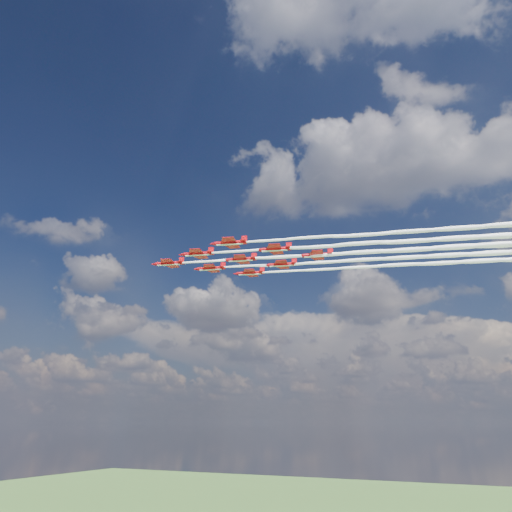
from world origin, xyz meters
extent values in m
cylinder|color=red|center=(-26.59, -3.39, 88.32)|extent=(7.67, 3.03, 1.05)
cone|color=red|center=(-31.21, -4.65, 88.32)|extent=(2.13, 1.52, 1.05)
cone|color=red|center=(-22.25, -2.21, 88.32)|extent=(1.64, 1.30, 0.96)
ellipsoid|color=black|center=(-28.44, -3.90, 88.75)|extent=(2.15, 1.36, 0.69)
cube|color=red|center=(-26.13, -3.27, 88.27)|extent=(5.27, 9.31, 0.13)
cube|color=red|center=(-22.89, -2.39, 88.32)|extent=(2.20, 3.68, 0.11)
cube|color=red|center=(-22.71, -2.34, 89.18)|extent=(1.51, 0.53, 1.72)
cube|color=white|center=(-26.59, -3.39, 87.84)|extent=(7.16, 2.72, 0.11)
cylinder|color=red|center=(-13.92, -7.43, 88.32)|extent=(7.67, 3.03, 1.05)
cone|color=red|center=(-18.55, -8.69, 88.32)|extent=(2.13, 1.52, 1.05)
cone|color=red|center=(-9.58, -6.25, 88.32)|extent=(1.64, 1.30, 0.96)
ellipsoid|color=black|center=(-15.77, -7.93, 88.75)|extent=(2.15, 1.36, 0.69)
cube|color=red|center=(-13.46, -7.30, 88.27)|extent=(5.27, 9.31, 0.13)
cube|color=red|center=(-10.23, -6.42, 88.32)|extent=(2.20, 3.68, 0.11)
cube|color=red|center=(-10.04, -6.37, 89.18)|extent=(1.51, 0.53, 1.72)
cube|color=white|center=(-13.92, -7.43, 87.84)|extent=(7.16, 2.72, 0.11)
cylinder|color=red|center=(-17.71, 6.50, 88.32)|extent=(7.67, 3.03, 1.05)
cone|color=red|center=(-22.34, 5.24, 88.32)|extent=(2.13, 1.52, 1.05)
cone|color=red|center=(-13.37, 7.68, 88.32)|extent=(1.64, 1.30, 0.96)
ellipsoid|color=black|center=(-19.56, 6.00, 88.75)|extent=(2.15, 1.36, 0.69)
cube|color=red|center=(-17.25, 6.63, 88.27)|extent=(5.27, 9.31, 0.13)
cube|color=red|center=(-14.02, 7.51, 88.32)|extent=(2.20, 3.68, 0.11)
cube|color=red|center=(-13.83, 7.56, 89.18)|extent=(1.51, 0.53, 1.72)
cube|color=white|center=(-17.71, 6.50, 87.84)|extent=(7.16, 2.72, 0.11)
cylinder|color=red|center=(-1.26, -11.46, 88.32)|extent=(7.67, 3.03, 1.05)
cone|color=red|center=(-5.88, -12.72, 88.32)|extent=(2.13, 1.52, 1.05)
cone|color=red|center=(3.09, -10.28, 88.32)|extent=(1.64, 1.30, 0.96)
ellipsoid|color=black|center=(-3.11, -11.97, 88.75)|extent=(2.15, 1.36, 0.69)
cube|color=red|center=(-0.80, -11.34, 88.27)|extent=(5.27, 9.31, 0.13)
cube|color=red|center=(2.44, -10.46, 88.32)|extent=(2.20, 3.68, 0.11)
cube|color=red|center=(2.62, -10.41, 89.18)|extent=(1.51, 0.53, 1.72)
cube|color=white|center=(-1.26, -11.46, 87.84)|extent=(7.16, 2.72, 0.11)
cylinder|color=red|center=(-5.05, 2.47, 88.32)|extent=(7.67, 3.03, 1.05)
cone|color=red|center=(-9.67, 1.21, 88.32)|extent=(2.13, 1.52, 1.05)
cone|color=red|center=(-0.71, 3.65, 88.32)|extent=(1.64, 1.30, 0.96)
ellipsoid|color=black|center=(-6.90, 1.96, 88.75)|extent=(2.15, 1.36, 0.69)
cube|color=red|center=(-4.59, 2.59, 88.27)|extent=(5.27, 9.31, 0.13)
cube|color=red|center=(-1.35, 3.47, 88.32)|extent=(2.20, 3.68, 0.11)
cube|color=red|center=(-1.17, 3.52, 89.18)|extent=(1.51, 0.53, 1.72)
cube|color=white|center=(-5.05, 2.47, 87.84)|extent=(7.16, 2.72, 0.11)
cylinder|color=red|center=(-8.84, 16.40, 88.32)|extent=(7.67, 3.03, 1.05)
cone|color=red|center=(-13.46, 15.14, 88.32)|extent=(2.13, 1.52, 1.05)
cone|color=red|center=(-4.50, 17.58, 88.32)|extent=(1.64, 1.30, 0.96)
ellipsoid|color=black|center=(-10.69, 15.89, 88.75)|extent=(2.15, 1.36, 0.69)
cube|color=red|center=(-8.38, 16.52, 88.27)|extent=(5.27, 9.31, 0.13)
cube|color=red|center=(-5.14, 17.40, 88.32)|extent=(2.20, 3.68, 0.11)
cube|color=red|center=(-4.96, 17.45, 89.18)|extent=(1.51, 0.53, 1.72)
cube|color=white|center=(-8.84, 16.40, 87.84)|extent=(7.16, 2.72, 0.11)
cylinder|color=red|center=(7.62, -1.57, 88.32)|extent=(7.67, 3.03, 1.05)
cone|color=red|center=(3.00, -2.83, 88.32)|extent=(2.13, 1.52, 1.05)
cone|color=red|center=(11.96, -0.39, 88.32)|extent=(1.64, 1.30, 0.96)
ellipsoid|color=black|center=(5.77, -2.07, 88.75)|extent=(2.15, 1.36, 0.69)
cube|color=red|center=(8.08, -1.44, 88.27)|extent=(5.27, 9.31, 0.13)
cube|color=red|center=(11.31, -0.56, 88.32)|extent=(2.20, 3.68, 0.11)
cube|color=red|center=(11.50, -0.51, 89.18)|extent=(1.51, 0.53, 1.72)
cube|color=white|center=(7.62, -1.57, 87.84)|extent=(7.16, 2.72, 0.11)
cylinder|color=red|center=(3.83, 12.36, 88.32)|extent=(7.67, 3.03, 1.05)
cone|color=red|center=(-0.79, 11.10, 88.32)|extent=(2.13, 1.52, 1.05)
cone|color=red|center=(8.17, 13.54, 88.32)|extent=(1.64, 1.30, 0.96)
ellipsoid|color=black|center=(1.98, 11.86, 88.75)|extent=(2.15, 1.36, 0.69)
cube|color=red|center=(4.29, 12.49, 88.27)|extent=(5.27, 9.31, 0.13)
cube|color=red|center=(7.52, 13.37, 88.32)|extent=(2.20, 3.68, 0.11)
cube|color=red|center=(7.71, 13.42, 89.18)|extent=(1.51, 0.53, 1.72)
cube|color=white|center=(3.83, 12.36, 87.84)|extent=(7.16, 2.72, 0.11)
cylinder|color=red|center=(16.49, 8.33, 88.32)|extent=(7.67, 3.03, 1.05)
cone|color=red|center=(11.87, 7.07, 88.32)|extent=(2.13, 1.52, 1.05)
cone|color=red|center=(20.84, 9.51, 88.32)|extent=(1.64, 1.30, 0.96)
ellipsoid|color=black|center=(14.64, 7.82, 88.75)|extent=(2.15, 1.36, 0.69)
cube|color=red|center=(16.95, 8.45, 88.27)|extent=(5.27, 9.31, 0.13)
cube|color=red|center=(20.19, 9.33, 88.32)|extent=(2.20, 3.68, 0.11)
cube|color=red|center=(20.37, 9.38, 89.18)|extent=(1.51, 0.53, 1.72)
cube|color=white|center=(16.49, 8.33, 87.84)|extent=(7.16, 2.72, 0.11)
camera|label=1|loc=(59.28, -122.00, 42.32)|focal=35.00mm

